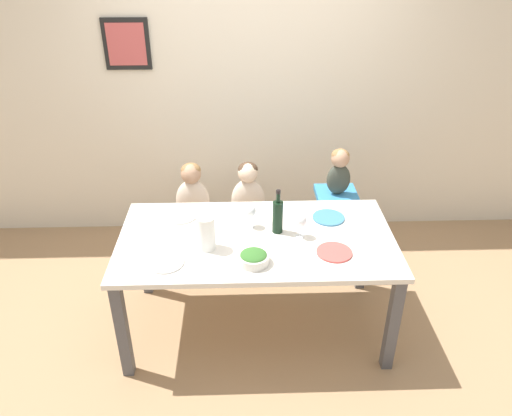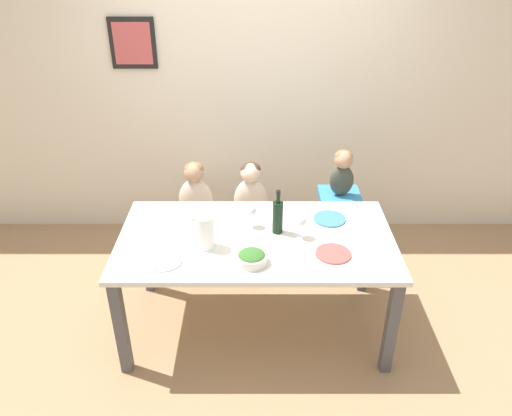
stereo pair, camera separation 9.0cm
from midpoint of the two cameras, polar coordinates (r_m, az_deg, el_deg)
The scene contains 18 objects.
ground_plane at distance 3.77m, azimuth -0.66°, elevation -13.15°, with size 14.00×14.00×0.00m, color #9E7A56.
wall_back at distance 4.37m, azimuth -1.24°, elevation 13.63°, with size 10.00×0.09×2.70m.
dining_table at distance 3.35m, azimuth -0.73°, elevation -4.64°, with size 1.82×0.96×0.77m.
chair_far_left at distance 4.14m, azimuth -7.62°, elevation -2.27°, with size 0.38×0.43×0.46m.
chair_far_center at distance 4.12m, azimuth -1.50°, elevation -2.18°, with size 0.38×0.43×0.46m.
chair_right_highchair at distance 4.10m, azimuth 8.47°, elevation -0.20°, with size 0.33×0.36×0.69m.
person_child_left at distance 3.97m, azimuth -7.94°, elevation 1.83°, with size 0.27×0.16×0.50m.
person_child_center at distance 3.95m, azimuth -1.57°, elevation 1.95°, with size 0.27×0.16×0.50m.
person_baby_right at distance 3.93m, azimuth 8.87°, elevation 4.48°, with size 0.19×0.15×0.38m.
wine_bottle at distance 3.29m, azimuth 1.72°, elevation -0.89°, with size 0.07×0.07×0.31m.
paper_towel_roll at distance 3.15m, azimuth -6.53°, elevation -2.83°, with size 0.12×0.12×0.23m.
wine_glass_near at distance 3.25m, azimuth 4.35°, elevation -1.49°, with size 0.08×0.08×0.16m.
wine_glass_far at distance 3.35m, azimuth -1.44°, elevation -0.41°, with size 0.08×0.08×0.16m.
salad_bowl_large at distance 3.04m, azimuth -1.13°, elevation -5.70°, with size 0.19×0.19×0.08m.
dinner_plate_front_left at distance 3.11m, azimuth -11.12°, elevation -6.16°, with size 0.22×0.22×0.01m.
dinner_plate_back_left at distance 3.56m, azimuth -9.27°, elevation -0.90°, with size 0.22×0.22×0.01m.
dinner_plate_back_right at distance 3.53m, azimuth 7.57°, elevation -1.10°, with size 0.22×0.22×0.01m.
dinner_plate_front_right at distance 3.17m, azimuth 8.13°, elevation -5.03°, with size 0.22×0.22×0.01m.
Camera 1 is at (-0.09, -2.75, 2.58)m, focal length 35.00 mm.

